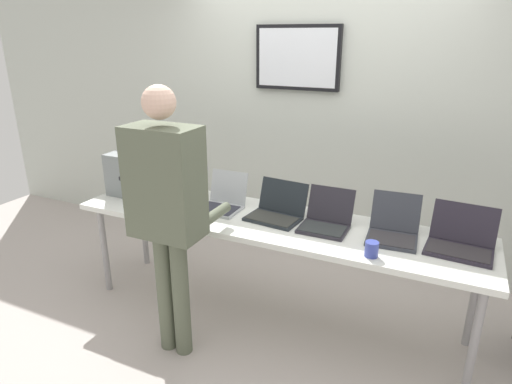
# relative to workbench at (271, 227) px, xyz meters

# --- Properties ---
(ground) EXTENTS (8.00, 8.00, 0.04)m
(ground) POSITION_rel_workbench_xyz_m (0.00, 0.00, -0.75)
(ground) COLOR #B9AEA8
(back_wall) EXTENTS (8.00, 0.11, 2.62)m
(back_wall) POSITION_rel_workbench_xyz_m (-0.00, 1.13, 0.59)
(back_wall) COLOR silver
(back_wall) RESTS_ON ground
(workbench) EXTENTS (2.94, 0.70, 0.79)m
(workbench) POSITION_rel_workbench_xyz_m (0.00, 0.00, 0.00)
(workbench) COLOR silver
(workbench) RESTS_ON ground
(equipment_box) EXTENTS (0.37, 0.35, 0.34)m
(equipment_box) POSITION_rel_workbench_xyz_m (-1.23, 0.06, 0.22)
(equipment_box) COLOR slate
(equipment_box) RESTS_ON workbench
(laptop_station_0) EXTENTS (0.38, 0.37, 0.26)m
(laptop_station_0) POSITION_rel_workbench_xyz_m (-0.82, 0.07, 0.11)
(laptop_station_0) COLOR #B0ADBB
(laptop_station_0) RESTS_ON workbench
(laptop_station_1) EXTENTS (0.30, 0.32, 0.26)m
(laptop_station_1) POSITION_rel_workbench_xyz_m (-0.42, 0.05, 0.11)
(laptop_station_1) COLOR #ADB1B7
(laptop_station_1) RESTS_ON workbench
(laptop_station_2) EXTENTS (0.40, 0.35, 0.25)m
(laptop_station_2) POSITION_rel_workbench_xyz_m (0.02, 0.05, 0.11)
(laptop_station_2) COLOR #1E242A
(laptop_station_2) RESTS_ON workbench
(laptop_station_3) EXTENTS (0.32, 0.33, 0.25)m
(laptop_station_3) POSITION_rel_workbench_xyz_m (0.39, 0.04, 0.11)
(laptop_station_3) COLOR #27242C
(laptop_station_3) RESTS_ON workbench
(laptop_station_4) EXTENTS (0.33, 0.38, 0.26)m
(laptop_station_4) POSITION_rel_workbench_xyz_m (0.82, 0.07, 0.11)
(laptop_station_4) COLOR #33363E
(laptop_station_4) RESTS_ON workbench
(laptop_station_5) EXTENTS (0.40, 0.37, 0.25)m
(laptop_station_5) POSITION_rel_workbench_xyz_m (1.22, 0.07, 0.11)
(laptop_station_5) COLOR #27222D
(laptop_station_5) RESTS_ON workbench
(person) EXTENTS (0.44, 0.58, 1.77)m
(person) POSITION_rel_workbench_xyz_m (-0.42, -0.62, 0.34)
(person) COLOR #59604C
(person) RESTS_ON ground
(coffee_mug) EXTENTS (0.08, 0.08, 0.09)m
(coffee_mug) POSITION_rel_workbench_xyz_m (0.75, -0.25, 0.10)
(coffee_mug) COLOR #35429D
(coffee_mug) RESTS_ON workbench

